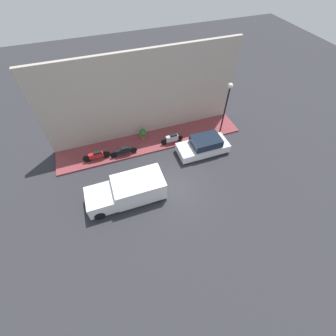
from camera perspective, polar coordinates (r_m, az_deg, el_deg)
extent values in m
plane|color=#2D2D33|center=(15.78, 0.89, -4.93)|extent=(60.00, 60.00, 0.00)
cube|color=brown|center=(18.82, -4.24, 6.75)|extent=(2.48, 15.12, 0.13)
cube|color=#B2A899|center=(17.85, -6.22, 17.54)|extent=(0.30, 15.12, 6.85)
cube|color=silver|center=(17.87, 8.80, 5.15)|extent=(1.75, 3.99, 0.64)
cube|color=#192333|center=(17.53, 9.62, 6.72)|extent=(1.54, 2.19, 0.59)
cylinder|color=black|center=(17.02, 5.08, 1.82)|extent=(0.20, 0.57, 0.57)
cylinder|color=black|center=(17.96, 3.21, 5.21)|extent=(0.20, 0.57, 0.57)
cylinder|color=black|center=(18.21, 14.16, 4.19)|extent=(0.20, 0.57, 0.57)
cylinder|color=black|center=(19.10, 12.00, 7.29)|extent=(0.20, 0.57, 0.57)
cube|color=white|center=(14.80, -7.43, -4.80)|extent=(1.99, 3.25, 1.44)
cube|color=white|center=(15.02, -16.66, -7.70)|extent=(1.89, 1.75, 1.01)
cube|color=#192333|center=(14.82, -17.89, -7.36)|extent=(1.69, 0.96, 0.40)
cylinder|color=black|center=(14.86, -16.96, -11.39)|extent=(0.22, 0.68, 0.68)
cylinder|color=black|center=(15.84, -17.84, -6.13)|extent=(0.22, 0.68, 0.68)
cylinder|color=black|center=(14.90, -2.49, -7.57)|extent=(0.22, 0.68, 0.68)
cylinder|color=black|center=(15.87, -4.40, -2.59)|extent=(0.22, 0.68, 0.68)
cube|color=#B21E1E|center=(17.77, -17.79, 3.13)|extent=(0.30, 1.08, 0.37)
cube|color=black|center=(17.59, -17.51, 3.80)|extent=(0.27, 0.59, 0.12)
cylinder|color=black|center=(17.92, -19.81, 2.27)|extent=(0.10, 0.66, 0.66)
cylinder|color=black|center=(17.83, -15.56, 3.41)|extent=(0.10, 0.66, 0.66)
cube|color=black|center=(17.61, -11.29, 4.27)|extent=(0.30, 1.13, 0.39)
cube|color=black|center=(17.43, -10.92, 4.99)|extent=(0.27, 0.62, 0.12)
cylinder|color=black|center=(17.70, -13.64, 3.29)|extent=(0.10, 0.57, 0.57)
cylinder|color=black|center=(17.76, -8.79, 4.54)|extent=(0.10, 0.57, 0.57)
cube|color=#B7B7BF|center=(18.24, 1.02, 7.58)|extent=(0.30, 1.00, 0.47)
cube|color=black|center=(18.07, 1.44, 8.37)|extent=(0.27, 0.54, 0.12)
cylinder|color=black|center=(18.21, -0.89, 6.68)|extent=(0.10, 0.59, 0.59)
cylinder|color=black|center=(18.54, 2.88, 7.57)|extent=(0.10, 0.59, 0.59)
cylinder|color=black|center=(18.87, 14.18, 13.80)|extent=(0.12, 0.12, 4.14)
sphere|color=silver|center=(17.73, 15.58, 19.49)|extent=(0.39, 0.39, 0.39)
cylinder|color=brown|center=(18.90, -6.27, 7.89)|extent=(0.39, 0.39, 0.40)
sphere|color=#236628|center=(18.62, -6.39, 8.88)|extent=(0.58, 0.58, 0.58)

